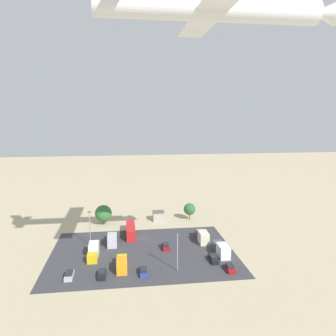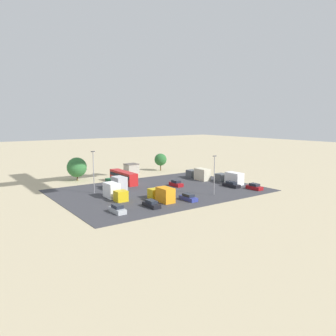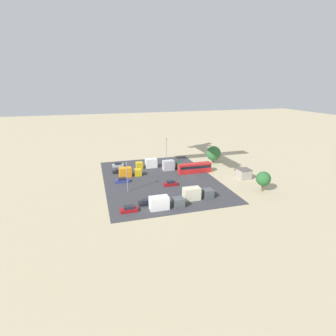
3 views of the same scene
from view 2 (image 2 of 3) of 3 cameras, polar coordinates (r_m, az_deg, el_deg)
The scene contains 19 objects.
ground_plane at distance 88.42m, azimuth -5.19°, elevation -2.76°, with size 400.00×400.00×0.00m, color tan.
parking_lot_surface at distance 79.86m, azimuth -1.45°, elevation -3.93°, with size 48.10×34.61×0.08m.
shed_building at distance 105.12m, azimuth -6.41°, elevation -0.10°, with size 3.93×3.90×3.12m.
bus at distance 89.10m, azimuth -7.78°, elevation -1.52°, with size 2.59×11.42×3.24m.
parked_car_0 at distance 64.92m, azimuth -2.91°, elevation -6.30°, with size 1.74×4.41×1.41m.
parked_car_1 at distance 83.49m, azimuth 14.81°, elevation -3.20°, with size 1.81×4.08×1.48m.
parked_car_2 at distance 61.77m, azimuth -8.78°, elevation -7.13°, with size 1.76×4.07×1.50m.
parked_car_3 at distance 85.04m, azimuth 10.98°, elevation -2.87°, with size 1.78×4.75×1.45m.
parked_car_4 at distance 70.20m, azimuth 3.56°, elevation -5.16°, with size 1.75×4.47×1.42m.
parked_car_5 at distance 84.61m, azimuth 1.42°, elevation -2.74°, with size 1.78×4.08×1.55m.
parked_truck_0 at distance 72.41m, azimuth -9.36°, elevation -4.10°, with size 2.45×7.56×3.27m.
parked_truck_1 at distance 94.22m, azimuth 5.44°, elevation -1.08°, with size 2.52×8.17×3.29m.
parked_truck_2 at distance 89.45m, azimuth 10.81°, elevation -1.75°, with size 2.59×8.57×3.17m.
parked_truck_3 at distance 81.03m, azimuth -8.86°, elevation -2.69°, with size 2.54×7.22×3.41m.
parked_truck_4 at distance 69.29m, azimuth -1.02°, elevation -4.64°, with size 2.42×7.18×3.08m.
tree_near_shed at distance 95.50m, azimuth -15.59°, elevation 0.12°, with size 5.53×5.53×6.58m.
tree_apron_mid at distance 109.81m, azimuth -1.31°, elevation 1.47°, with size 4.07×4.07×5.81m.
light_pole_lot_centre at distance 77.75m, azimuth -12.84°, elevation -0.42°, with size 0.90×0.28×9.89m.
light_pole_lot_edge at distance 74.88m, azimuth 8.07°, elevation -0.96°, with size 0.90×0.28×9.04m.
Camera 2 is at (43.59, 74.95, 17.32)m, focal length 35.00 mm.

